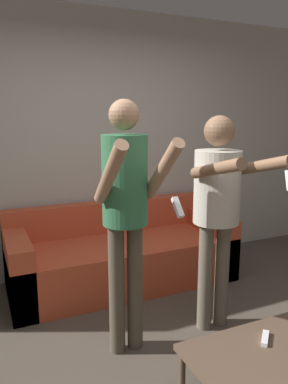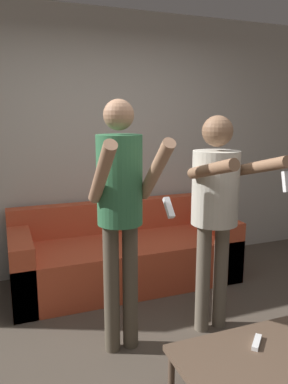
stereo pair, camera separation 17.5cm
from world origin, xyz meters
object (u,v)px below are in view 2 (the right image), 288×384
Objects in this scene: couch at (125,255)px; coffee_table at (262,363)px; remote_far at (257,342)px; person_standing_right at (216,199)px; person_standing_left at (121,202)px.

couch is 1.92m from coffee_table.
coffee_table is at bearing -112.79° from remote_far.
person_standing_right is (0.37, -1.07, 0.77)m from couch.
person_standing_right is 1.77× the size of coffee_table.
person_standing_right reaches higher than remote_far.
person_standing_left is at bearing 123.07° from coffee_table.
coffee_table is (0.18, -1.91, 0.04)m from couch.
person_standing_right is 12.42× the size of remote_far.
person_standing_right reaches higher than coffee_table.
person_standing_left is 1.27m from coffee_table.
person_standing_left is 1.06× the size of person_standing_right.
person_standing_left is at bearing -108.95° from couch.
person_standing_right is (0.73, -0.00, -0.04)m from person_standing_left.
couch is 1.25× the size of person_standing_left.
coffee_table is at bearing -102.76° from person_standing_right.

